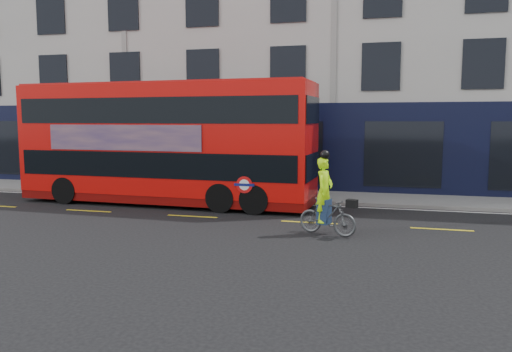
% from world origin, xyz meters
% --- Properties ---
extents(ground, '(120.00, 120.00, 0.00)m').
position_xyz_m(ground, '(0.00, 0.00, 0.00)').
color(ground, black).
rests_on(ground, ground).
extents(pavement, '(60.00, 3.00, 0.12)m').
position_xyz_m(pavement, '(0.00, 6.50, 0.06)').
color(pavement, gray).
rests_on(pavement, ground).
extents(kerb, '(60.00, 0.12, 0.13)m').
position_xyz_m(kerb, '(0.00, 5.00, 0.07)').
color(kerb, slate).
rests_on(kerb, ground).
extents(building_terrace, '(50.00, 10.07, 15.00)m').
position_xyz_m(building_terrace, '(0.00, 12.94, 7.49)').
color(building_terrace, '#B6B4AC').
rests_on(building_terrace, ground).
extents(road_edge_line, '(58.00, 0.10, 0.01)m').
position_xyz_m(road_edge_line, '(0.00, 4.70, 0.00)').
color(road_edge_line, silver).
rests_on(road_edge_line, ground).
extents(lane_dashes, '(58.00, 0.12, 0.01)m').
position_xyz_m(lane_dashes, '(0.00, 1.50, 0.00)').
color(lane_dashes, gold).
rests_on(lane_dashes, ground).
extents(bus, '(11.66, 3.06, 4.66)m').
position_xyz_m(bus, '(-5.93, 3.70, 2.39)').
color(bus, red).
rests_on(bus, ground).
extents(cyclist, '(1.82, 1.04, 2.42)m').
position_xyz_m(cyclist, '(0.72, -0.05, 0.82)').
color(cyclist, '#434648').
rests_on(cyclist, ground).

